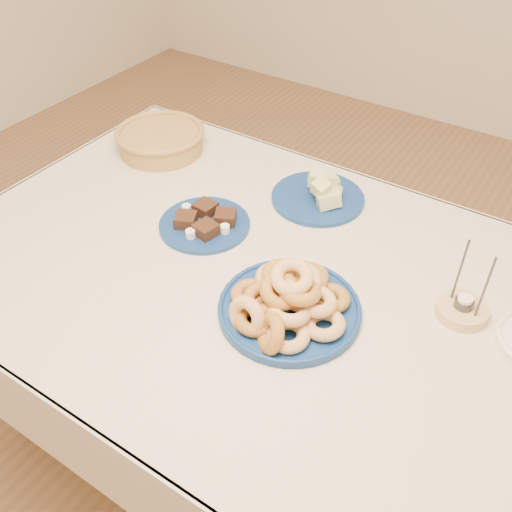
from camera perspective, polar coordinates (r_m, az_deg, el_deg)
name	(u,v)px	position (r m, az deg, el deg)	size (l,w,h in m)	color
ground	(264,440)	(2.00, 0.83, -17.88)	(5.00, 5.00, 0.00)	brown
dining_table	(267,305)	(1.49, 1.06, -4.94)	(1.71, 1.11, 0.75)	brown
donut_platter	(288,302)	(1.30, 3.23, -4.60)	(0.42, 0.42, 0.15)	navy
melon_plate	(321,193)	(1.66, 6.57, 6.32)	(0.33, 0.33, 0.09)	navy
brownie_plate	(205,222)	(1.56, -5.14, 3.36)	(0.28, 0.28, 0.04)	navy
wicker_basket	(161,139)	(1.91, -9.52, 11.45)	(0.37, 0.37, 0.08)	olive
candle_holder	(462,309)	(1.39, 19.92, -4.98)	(0.15, 0.15, 0.20)	tan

